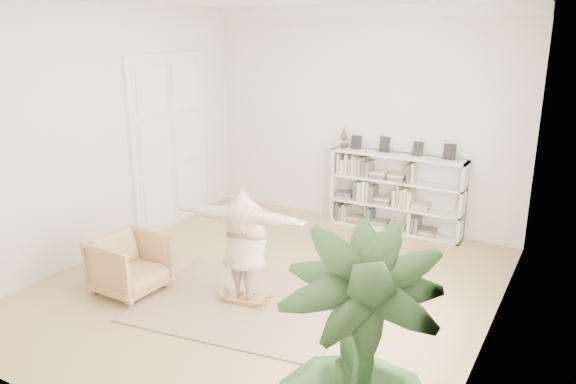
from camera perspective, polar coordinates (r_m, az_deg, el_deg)
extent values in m
plane|color=#A88357|center=(7.49, -2.10, -9.52)|extent=(6.00, 6.00, 0.00)
plane|color=silver|center=(9.52, 7.38, 7.46)|extent=(5.50, 0.00, 5.50)
plane|color=silver|center=(4.72, -21.87, -3.25)|extent=(5.50, 0.00, 5.50)
plane|color=silver|center=(8.64, -18.04, 5.83)|extent=(0.00, 6.00, 6.00)
plane|color=silver|center=(5.95, 20.85, 0.89)|extent=(0.00, 6.00, 6.00)
cube|color=white|center=(9.35, 7.64, 17.81)|extent=(5.50, 0.12, 0.18)
cube|color=white|center=(9.59, -11.98, 4.87)|extent=(0.08, 1.78, 2.92)
cube|color=silver|center=(9.29, -13.51, 4.39)|extent=(0.06, 0.78, 2.80)
cube|color=silver|center=(9.87, -10.36, 5.30)|extent=(0.06, 0.78, 2.80)
cube|color=silver|center=(9.73, 4.90, 0.79)|extent=(0.04, 0.35, 1.30)
cube|color=silver|center=(9.08, 17.35, -1.10)|extent=(0.04, 0.35, 1.30)
cube|color=silver|center=(9.49, 11.21, 0.11)|extent=(2.20, 0.04, 1.30)
cube|color=silver|center=(9.54, 10.70, -3.75)|extent=(2.20, 0.35, 0.04)
cube|color=silver|center=(9.41, 10.83, -1.41)|extent=(2.20, 0.35, 0.04)
cube|color=silver|center=(9.29, 10.98, 1.11)|extent=(2.20, 0.35, 0.04)
cube|color=silver|center=(9.19, 11.12, 3.64)|extent=(2.20, 0.35, 0.04)
cube|color=black|center=(9.46, 6.96, 5.07)|extent=(0.18, 0.07, 0.24)
cube|color=black|center=(9.28, 9.81, 4.73)|extent=(0.18, 0.07, 0.24)
cube|color=black|center=(9.12, 13.06, 4.32)|extent=(0.18, 0.07, 0.24)
cube|color=black|center=(8.99, 16.11, 3.92)|extent=(0.18, 0.07, 0.24)
imported|color=tan|center=(7.48, -15.80, -7.07)|extent=(0.85, 0.83, 0.75)
cube|color=tan|center=(7.10, -4.28, -11.06)|extent=(2.76, 2.34, 0.02)
cube|color=olive|center=(7.07, -4.29, -10.63)|extent=(0.50, 0.34, 0.03)
cube|color=olive|center=(7.08, -4.29, -10.86)|extent=(0.32, 0.09, 0.04)
cube|color=olive|center=(7.08, -4.29, -10.86)|extent=(0.32, 0.09, 0.04)
cube|color=olive|center=(7.07, -4.29, -10.63)|extent=(0.19, 0.07, 0.09)
cube|color=olive|center=(7.07, -4.29, -10.63)|extent=(0.19, 0.07, 0.09)
imported|color=#C5A894|center=(6.76, -4.43, -5.08)|extent=(1.74, 0.70, 1.38)
imported|color=#34592C|center=(4.11, 6.86, -17.72)|extent=(1.41, 1.41, 2.00)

